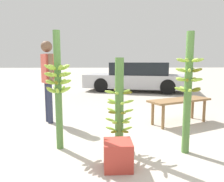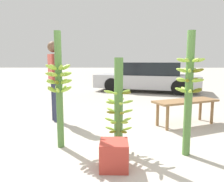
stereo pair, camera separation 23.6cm
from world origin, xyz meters
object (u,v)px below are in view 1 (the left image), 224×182
object	(u,v)px
banana_stalk_center	(119,107)
market_bench	(179,103)
banana_stalk_right	(188,88)
banana_stalk_left	(58,86)
produce_crate	(118,155)
vendor_person	(48,73)
parked_car	(137,77)

from	to	relation	value
banana_stalk_center	market_bench	xyz separation A→B (m)	(1.40, 1.38, -0.22)
banana_stalk_center	banana_stalk_right	world-z (taller)	banana_stalk_right
banana_stalk_left	produce_crate	xyz separation A→B (m)	(0.83, -0.67, -0.77)
vendor_person	parked_car	bearing A→B (deg)	121.48
banana_stalk_left	vendor_person	xyz separation A→B (m)	(-0.48, 1.45, 0.11)
banana_stalk_right	parked_car	size ratio (longest dim) A/B	0.36
banana_stalk_center	banana_stalk_right	size ratio (longest dim) A/B	0.79
market_bench	vendor_person	bearing A→B (deg)	151.24
banana_stalk_right	market_bench	xyz separation A→B (m)	(0.44, 1.47, -0.49)
vendor_person	banana_stalk_center	bearing A→B (deg)	11.15
market_bench	parked_car	world-z (taller)	parked_car
banana_stalk_center	produce_crate	xyz separation A→B (m)	(-0.06, -0.51, -0.49)
produce_crate	banana_stalk_right	bearing A→B (deg)	22.44
banana_stalk_right	produce_crate	size ratio (longest dim) A/B	4.98
banana_stalk_center	market_bench	world-z (taller)	banana_stalk_center
banana_stalk_right	market_bench	distance (m)	1.61
banana_stalk_right	produce_crate	bearing A→B (deg)	-157.56
banana_stalk_right	vendor_person	world-z (taller)	vendor_person
banana_stalk_left	parked_car	world-z (taller)	banana_stalk_left
banana_stalk_center	parked_car	size ratio (longest dim) A/B	0.29
market_bench	banana_stalk_right	bearing A→B (deg)	-130.63
market_bench	produce_crate	world-z (taller)	market_bench
vendor_person	produce_crate	distance (m)	2.65
parked_car	produce_crate	xyz separation A→B (m)	(-1.43, -6.98, -0.43)
banana_stalk_left	parked_car	bearing A→B (deg)	70.34
banana_stalk_right	vendor_person	xyz separation A→B (m)	(-2.32, 1.70, 0.12)
vendor_person	parked_car	world-z (taller)	vendor_person
banana_stalk_left	vendor_person	size ratio (longest dim) A/B	1.01
produce_crate	banana_stalk_center	bearing A→B (deg)	83.32
banana_stalk_right	market_bench	bearing A→B (deg)	73.24
vendor_person	produce_crate	xyz separation A→B (m)	(1.31, -2.12, -0.88)
banana_stalk_right	vendor_person	distance (m)	2.88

